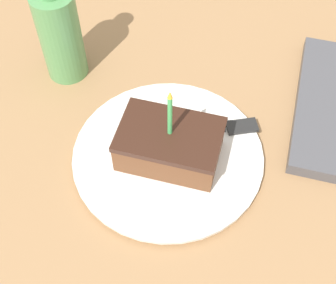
{
  "coord_description": "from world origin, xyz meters",
  "views": [
    {
      "loc": [
        -0.38,
        -0.08,
        0.55
      ],
      "look_at": [
        -0.03,
        0.01,
        0.04
      ],
      "focal_mm": 50.0,
      "sensor_mm": 36.0,
      "label": 1
    }
  ],
  "objects_px": {
    "cake_slice": "(170,144)",
    "bottle": "(60,32)",
    "plate": "(168,156)",
    "fork": "(211,130)"
  },
  "relations": [
    {
      "from": "plate",
      "to": "fork",
      "type": "relative_size",
      "value": 1.72
    },
    {
      "from": "cake_slice",
      "to": "bottle",
      "type": "xyz_separation_m",
      "value": [
        0.13,
        0.21,
        0.04
      ]
    },
    {
      "from": "fork",
      "to": "bottle",
      "type": "distance_m",
      "value": 0.27
    },
    {
      "from": "plate",
      "to": "fork",
      "type": "distance_m",
      "value": 0.07
    },
    {
      "from": "bottle",
      "to": "plate",
      "type": "bearing_deg",
      "value": -121.89
    },
    {
      "from": "fork",
      "to": "bottle",
      "type": "height_order",
      "value": "bottle"
    },
    {
      "from": "plate",
      "to": "cake_slice",
      "type": "height_order",
      "value": "cake_slice"
    },
    {
      "from": "cake_slice",
      "to": "bottle",
      "type": "relative_size",
      "value": 0.68
    },
    {
      "from": "fork",
      "to": "bottle",
      "type": "relative_size",
      "value": 0.78
    },
    {
      "from": "plate",
      "to": "cake_slice",
      "type": "bearing_deg",
      "value": -132.07
    }
  ]
}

